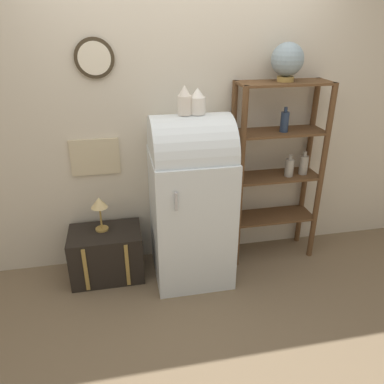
{
  "coord_description": "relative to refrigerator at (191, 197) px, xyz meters",
  "views": [
    {
      "loc": [
        -0.54,
        -2.51,
        2.08
      ],
      "look_at": [
        0.01,
        0.22,
        0.79
      ],
      "focal_mm": 35.0,
      "sensor_mm": 36.0,
      "label": 1
    }
  ],
  "objects": [
    {
      "name": "desk_lamp",
      "position": [
        -0.75,
        0.13,
        -0.07
      ],
      "size": [
        0.14,
        0.14,
        0.3
      ],
      "color": "#AD8942",
      "rests_on": "suitcase_trunk"
    },
    {
      "name": "globe",
      "position": [
        0.81,
        0.16,
        1.04
      ],
      "size": [
        0.26,
        0.26,
        0.3
      ],
      "color": "#AD8942",
      "rests_on": "shelf_unit"
    },
    {
      "name": "wall_back",
      "position": [
        -0.0,
        0.36,
        0.61
      ],
      "size": [
        7.0,
        0.09,
        2.7
      ],
      "color": "beige",
      "rests_on": "ground_plane"
    },
    {
      "name": "vase_left",
      "position": [
        -0.05,
        -0.0,
        0.79
      ],
      "size": [
        0.1,
        0.1,
        0.22
      ],
      "color": "silver",
      "rests_on": "refrigerator"
    },
    {
      "name": "suitcase_trunk",
      "position": [
        -0.73,
        0.09,
        -0.52
      ],
      "size": [
        0.61,
        0.42,
        0.44
      ],
      "color": "black",
      "rests_on": "ground_plane"
    },
    {
      "name": "vase_center",
      "position": [
        0.05,
        0.0,
        0.78
      ],
      "size": [
        0.12,
        0.12,
        0.19
      ],
      "color": "white",
      "rests_on": "refrigerator"
    },
    {
      "name": "shelf_unit",
      "position": [
        0.81,
        0.15,
        0.18
      ],
      "size": [
        0.79,
        0.32,
        1.62
      ],
      "color": "brown",
      "rests_on": "ground_plane"
    },
    {
      "name": "refrigerator",
      "position": [
        0.0,
        0.0,
        0.0
      ],
      "size": [
        0.64,
        0.69,
        1.43
      ],
      "color": "silver",
      "rests_on": "ground_plane"
    },
    {
      "name": "ground_plane",
      "position": [
        0.0,
        -0.22,
        -0.74
      ],
      "size": [
        12.0,
        12.0,
        0.0
      ],
      "primitive_type": "plane",
      "color": "#7A664C"
    }
  ]
}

